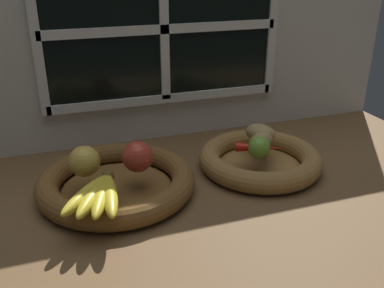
% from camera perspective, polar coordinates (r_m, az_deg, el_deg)
% --- Properties ---
extents(ground_plane, '(1.40, 0.90, 0.03)m').
position_cam_1_polar(ground_plane, '(1.02, 0.90, -5.71)').
color(ground_plane, brown).
extents(back_wall, '(1.40, 0.05, 0.55)m').
position_cam_1_polar(back_wall, '(1.19, -4.01, 13.76)').
color(back_wall, silver).
rests_on(back_wall, ground_plane).
extents(fruit_bowl_left, '(0.35, 0.35, 0.05)m').
position_cam_1_polar(fruit_bowl_left, '(0.97, -10.06, -5.04)').
color(fruit_bowl_left, brown).
rests_on(fruit_bowl_left, ground_plane).
extents(fruit_bowl_right, '(0.30, 0.30, 0.05)m').
position_cam_1_polar(fruit_bowl_right, '(1.07, 9.07, -2.05)').
color(fruit_bowl_right, olive).
rests_on(fruit_bowl_right, ground_plane).
extents(apple_golden_left, '(0.07, 0.07, 0.07)m').
position_cam_1_polar(apple_golden_left, '(0.94, -14.19, -2.25)').
color(apple_golden_left, gold).
rests_on(apple_golden_left, fruit_bowl_left).
extents(apple_red_right, '(0.07, 0.07, 0.07)m').
position_cam_1_polar(apple_red_right, '(0.93, -7.23, -1.80)').
color(apple_red_right, '#B73828').
rests_on(apple_red_right, fruit_bowl_left).
extents(banana_bunch_front, '(0.13, 0.17, 0.03)m').
position_cam_1_polar(banana_bunch_front, '(0.84, -12.41, -6.62)').
color(banana_bunch_front, yellow).
rests_on(banana_bunch_front, fruit_bowl_left).
extents(potato_back, '(0.09, 0.10, 0.05)m').
position_cam_1_polar(potato_back, '(1.09, 9.12, 1.45)').
color(potato_back, '#A38451').
rests_on(potato_back, fruit_bowl_right).
extents(potato_large, '(0.08, 0.07, 0.04)m').
position_cam_1_polar(potato_large, '(1.05, 9.25, 0.36)').
color(potato_large, '#A38451').
rests_on(potato_large, fruit_bowl_right).
extents(lime_near, '(0.05, 0.05, 0.05)m').
position_cam_1_polar(lime_near, '(1.00, 8.96, -0.45)').
color(lime_near, '#6B9E33').
rests_on(lime_near, fruit_bowl_right).
extents(chili_pepper, '(0.11, 0.07, 0.02)m').
position_cam_1_polar(chili_pepper, '(1.04, 8.92, -0.47)').
color(chili_pepper, red).
rests_on(chili_pepper, fruit_bowl_right).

